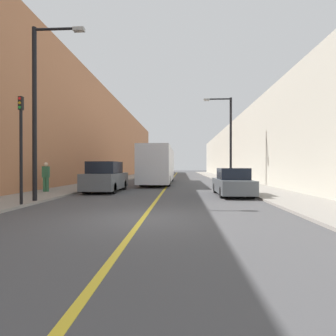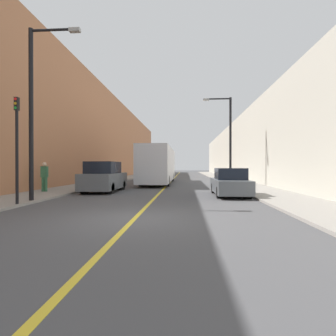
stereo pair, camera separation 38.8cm
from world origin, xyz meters
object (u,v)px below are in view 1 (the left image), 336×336
object	(u,v)px
bus	(159,165)
car_right_near	(232,183)
parked_suv_left	(106,178)
street_lamp_right	(228,135)
street_lamp_left	(39,103)
pedestrian	(46,176)
traffic_light	(21,146)

from	to	relation	value
bus	car_right_near	size ratio (longest dim) A/B	2.88
parked_suv_left	street_lamp_right	size ratio (longest dim) A/B	0.63
street_lamp_left	pedestrian	distance (m)	5.78
street_lamp_right	traffic_light	world-z (taller)	street_lamp_right
street_lamp_right	traffic_light	size ratio (longest dim) A/B	1.68
traffic_light	pedestrian	xyz separation A→B (m)	(-1.81, 5.35, -1.46)
pedestrian	street_lamp_right	bearing A→B (deg)	29.22
bus	pedestrian	size ratio (longest dim) A/B	6.88
street_lamp_right	traffic_light	xyz separation A→B (m)	(-10.59, -12.28, -1.83)
street_lamp_left	street_lamp_right	distance (m)	15.29
bus	parked_suv_left	distance (m)	9.09
parked_suv_left	car_right_near	xyz separation A→B (m)	(7.89, -1.92, -0.21)
car_right_near	traffic_light	size ratio (longest dim) A/B	0.98
bus	street_lamp_right	size ratio (longest dim) A/B	1.68
bus	parked_suv_left	xyz separation A→B (m)	(-2.76, -8.62, -0.91)
car_right_near	traffic_light	bearing A→B (deg)	-153.70
car_right_near	street_lamp_right	xyz separation A→B (m)	(1.11, 7.60, 3.64)
parked_suv_left	street_lamp_right	world-z (taller)	street_lamp_right
pedestrian	street_lamp_left	bearing A→B (deg)	-65.55
bus	traffic_light	bearing A→B (deg)	-105.93
bus	pedestrian	world-z (taller)	bus
street_lamp_right	pedestrian	size ratio (longest dim) A/B	4.10
traffic_light	street_lamp_right	bearing A→B (deg)	49.23
bus	street_lamp_right	world-z (taller)	street_lamp_right
bus	street_lamp_left	size ratio (longest dim) A/B	1.58
street_lamp_right	bus	bearing A→B (deg)	154.79
car_right_near	street_lamp_left	xyz separation A→B (m)	(-9.39, -3.52, 3.85)
traffic_light	bus	bearing A→B (deg)	74.07
street_lamp_left	traffic_light	size ratio (longest dim) A/B	1.78
street_lamp_left	pedestrian	world-z (taller)	street_lamp_left
parked_suv_left	street_lamp_right	distance (m)	11.18
street_lamp_right	pedestrian	world-z (taller)	street_lamp_right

